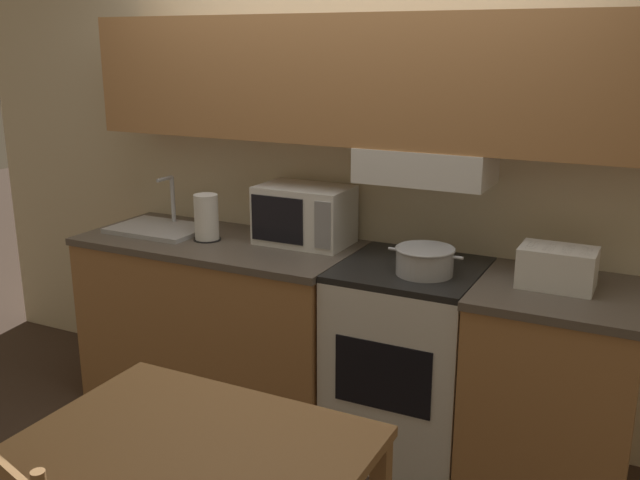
# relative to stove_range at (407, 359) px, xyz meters

# --- Properties ---
(ground_plane) EXTENTS (16.00, 16.00, 0.00)m
(ground_plane) POSITION_rel_stove_range_xyz_m (-0.38, 0.32, -0.46)
(ground_plane) COLOR #3D2D23
(wall_back) EXTENTS (5.18, 0.38, 2.55)m
(wall_back) POSITION_rel_stove_range_xyz_m (-0.37, 0.26, 1.02)
(wall_back) COLOR beige
(wall_back) RESTS_ON ground_plane
(lower_counter_main) EXTENTS (1.46, 0.69, 0.93)m
(lower_counter_main) POSITION_rel_stove_range_xyz_m (-1.05, -0.01, 0.00)
(lower_counter_main) COLOR #B27A47
(lower_counter_main) RESTS_ON ground_plane
(lower_counter_right_stub) EXTENTS (0.69, 0.69, 0.93)m
(lower_counter_right_stub) POSITION_rel_stove_range_xyz_m (0.67, -0.01, 0.00)
(lower_counter_right_stub) COLOR #B27A47
(lower_counter_right_stub) RESTS_ON ground_plane
(stove_range) EXTENTS (0.64, 0.65, 0.93)m
(stove_range) POSITION_rel_stove_range_xyz_m (0.00, 0.00, 0.00)
(stove_range) COLOR white
(stove_range) RESTS_ON ground_plane
(cooking_pot) EXTENTS (0.34, 0.27, 0.12)m
(cooking_pot) POSITION_rel_stove_range_xyz_m (0.09, -0.08, 0.53)
(cooking_pot) COLOR #B7BABF
(cooking_pot) RESTS_ON stove_range
(microwave) EXTENTS (0.47, 0.30, 0.30)m
(microwave) POSITION_rel_stove_range_xyz_m (-0.62, 0.13, 0.61)
(microwave) COLOR white
(microwave) RESTS_ON lower_counter_main
(toaster) EXTENTS (0.32, 0.21, 0.17)m
(toaster) POSITION_rel_stove_range_xyz_m (0.64, 0.01, 0.55)
(toaster) COLOR white
(toaster) RESTS_ON lower_counter_right_stub
(sink_basin) EXTENTS (0.50, 0.36, 0.29)m
(sink_basin) POSITION_rel_stove_range_xyz_m (-1.44, -0.01, 0.48)
(sink_basin) COLOR #B7BABF
(sink_basin) RESTS_ON lower_counter_main
(paper_towel_roll) EXTENTS (0.14, 0.14, 0.24)m
(paper_towel_roll) POSITION_rel_stove_range_xyz_m (-1.10, -0.04, 0.58)
(paper_towel_roll) COLOR black
(paper_towel_roll) RESTS_ON lower_counter_main
(dining_table) EXTENTS (1.02, 0.76, 0.77)m
(dining_table) POSITION_rel_stove_range_xyz_m (-0.16, -1.47, 0.19)
(dining_table) COLOR #9E7042
(dining_table) RESTS_ON ground_plane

